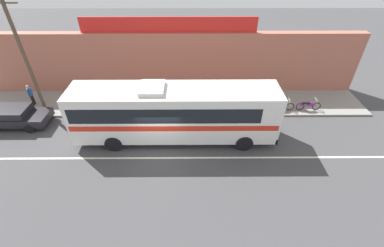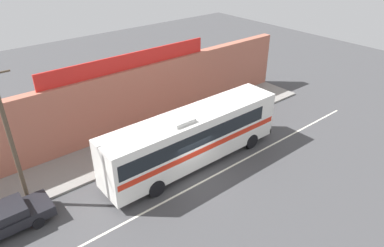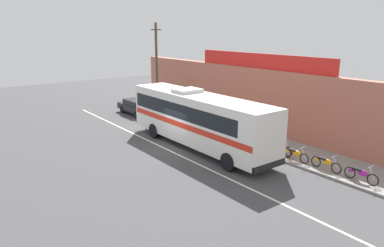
% 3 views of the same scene
% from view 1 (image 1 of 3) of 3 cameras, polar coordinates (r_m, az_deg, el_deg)
% --- Properties ---
extents(ground_plane, '(70.00, 70.00, 0.00)m').
position_cam_1_polar(ground_plane, '(16.40, -6.84, -5.50)').
color(ground_plane, '#444447').
extents(sidewalk_slab, '(30.00, 3.60, 0.14)m').
position_cam_1_polar(sidewalk_slab, '(20.49, -5.56, 4.50)').
color(sidewalk_slab, gray).
rests_on(sidewalk_slab, ground_plane).
extents(storefront_facade, '(30.00, 0.70, 4.80)m').
position_cam_1_polar(storefront_facade, '(21.28, -5.51, 12.93)').
color(storefront_facade, '#B26651').
rests_on(storefront_facade, ground_plane).
extents(storefront_billboard, '(12.86, 0.12, 1.10)m').
position_cam_1_polar(storefront_billboard, '(20.24, -5.13, 20.60)').
color(storefront_billboard, red).
rests_on(storefront_billboard, storefront_facade).
extents(road_center_stripe, '(30.00, 0.14, 0.01)m').
position_cam_1_polar(road_center_stripe, '(15.82, -7.11, -7.44)').
color(road_center_stripe, silver).
rests_on(road_center_stripe, ground_plane).
extents(intercity_bus, '(12.38, 2.62, 3.78)m').
position_cam_1_polar(intercity_bus, '(15.91, -4.09, 2.68)').
color(intercity_bus, white).
rests_on(intercity_bus, ground_plane).
extents(parked_car, '(4.59, 1.90, 1.37)m').
position_cam_1_polar(parked_car, '(21.49, -34.32, 1.35)').
color(parked_car, black).
rests_on(parked_car, ground_plane).
extents(utility_pole, '(1.60, 0.22, 8.05)m').
position_cam_1_polar(utility_pole, '(20.17, -32.49, 11.84)').
color(utility_pole, brown).
rests_on(utility_pole, sidewalk_slab).
extents(motorcycle_red, '(1.87, 0.56, 0.94)m').
position_cam_1_polar(motorcycle_red, '(20.25, 18.85, 3.75)').
color(motorcycle_red, black).
rests_on(motorcycle_red, sidewalk_slab).
extents(motorcycle_green, '(1.82, 0.56, 0.94)m').
position_cam_1_polar(motorcycle_green, '(21.01, 23.95, 3.69)').
color(motorcycle_green, black).
rests_on(motorcycle_green, sidewalk_slab).
extents(motorcycle_black, '(1.85, 0.56, 0.94)m').
position_cam_1_polar(motorcycle_black, '(19.59, 13.68, 3.60)').
color(motorcycle_black, black).
rests_on(motorcycle_black, sidewalk_slab).
extents(motorcycle_blue, '(1.95, 0.56, 0.94)m').
position_cam_1_polar(motorcycle_blue, '(19.52, 9.51, 4.06)').
color(motorcycle_blue, black).
rests_on(motorcycle_blue, sidewalk_slab).
extents(pedestrian_near_shop, '(0.30, 0.48, 1.64)m').
position_cam_1_polar(pedestrian_near_shop, '(22.95, -31.71, 5.55)').
color(pedestrian_near_shop, black).
rests_on(pedestrian_near_shop, sidewalk_slab).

